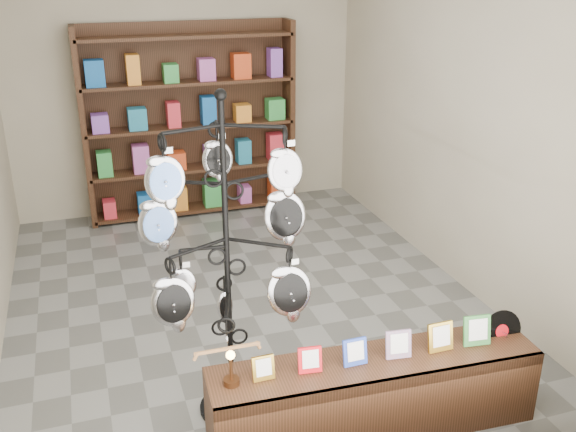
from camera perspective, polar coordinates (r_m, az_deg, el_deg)
name	(u,v)px	position (r m, az deg, el deg)	size (l,w,h in m)	color
ground	(244,299)	(5.81, -3.92, -7.37)	(5.00, 5.00, 0.00)	slate
room_envelope	(238,93)	(5.16, -4.46, 10.84)	(5.00, 5.00, 5.00)	#B6AB92
display_tree	(226,240)	(3.91, -5.52, -2.10)	(1.11, 1.00, 2.17)	black
front_shelf	(374,394)	(4.27, 7.66, -15.42)	(2.13, 0.55, 0.75)	black
back_shelving	(191,127)	(7.54, -8.64, 7.80)	(2.42, 0.36, 2.20)	black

